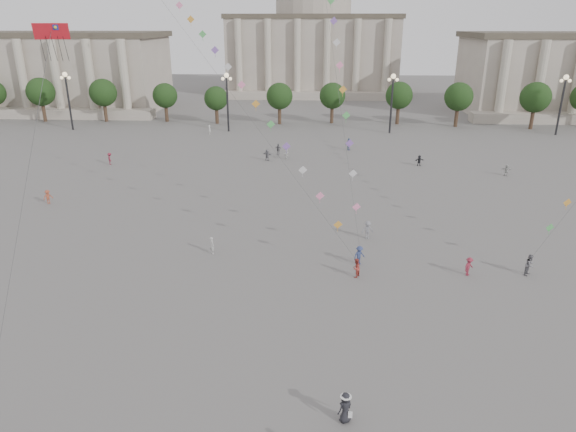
{
  "coord_description": "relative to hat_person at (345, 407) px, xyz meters",
  "views": [
    {
      "loc": [
        1.42,
        -25.03,
        19.35
      ],
      "look_at": [
        -0.62,
        12.0,
        5.25
      ],
      "focal_mm": 32.0,
      "sensor_mm": 36.0,
      "label": 1
    }
  ],
  "objects": [
    {
      "name": "lamp_post_mid_east",
      "position": [
        11.8,
        73.88,
        6.45
      ],
      "size": [
        2.0,
        0.9,
        10.65
      ],
      "color": "#262628",
      "rests_on": "ground"
    },
    {
      "name": "person_crowd_10",
      "position": [
        -21.19,
        70.99,
        -0.06
      ],
      "size": [
        0.66,
        0.73,
        1.68
      ],
      "primitive_type": "imported",
      "rotation": [
        0.0,
        0.0,
        2.11
      ],
      "color": "silver",
      "rests_on": "ground"
    },
    {
      "name": "person_crowd_6",
      "position": [
        3.28,
        24.06,
        -0.02
      ],
      "size": [
        1.22,
        0.81,
        1.76
      ],
      "primitive_type": "imported",
      "rotation": [
        0.0,
        0.0,
        0.14
      ],
      "color": "slate",
      "rests_on": "ground"
    },
    {
      "name": "person_crowd_9",
      "position": [
        13.03,
        50.98,
        -0.14
      ],
      "size": [
        1.48,
        0.83,
        1.52
      ],
      "primitive_type": "imported",
      "rotation": [
        0.0,
        0.0,
        0.29
      ],
      "color": "black",
      "rests_on": "ground"
    },
    {
      "name": "person_crowd_13",
      "position": [
        -10.79,
        19.97,
        -0.12
      ],
      "size": [
        0.6,
        0.68,
        1.55
      ],
      "primitive_type": "imported",
      "rotation": [
        0.0,
        0.0,
        2.09
      ],
      "color": "#B6B6B2",
      "rests_on": "ground"
    },
    {
      "name": "lamp_post_mid_west",
      "position": [
        -18.2,
        73.88,
        6.45
      ],
      "size": [
        2.0,
        0.9,
        10.65
      ],
      "color": "#262628",
      "rests_on": "ground"
    },
    {
      "name": "lamp_post_far_west",
      "position": [
        -48.2,
        73.88,
        6.45
      ],
      "size": [
        2.0,
        0.9,
        10.65
      ],
      "color": "#262628",
      "rests_on": "ground"
    },
    {
      "name": "person_crowd_12",
      "position": [
        -8.94,
        52.7,
        -0.05
      ],
      "size": [
        1.63,
        1.19,
        1.71
      ],
      "primitive_type": "imported",
      "rotation": [
        0.0,
        0.0,
        2.65
      ],
      "color": "slate",
      "rests_on": "ground"
    },
    {
      "name": "kite_flyer_2",
      "position": [
        15.74,
        17.27,
        -0.01
      ],
      "size": [
        1.09,
        1.09,
        1.78
      ],
      "primitive_type": "imported",
      "rotation": [
        0.0,
        0.0,
        0.8
      ],
      "color": "slate",
      "rests_on": "ground"
    },
    {
      "name": "ground",
      "position": [
        -3.2,
        3.88,
        -0.9
      ],
      "size": [
        360.0,
        360.0,
        0.0
      ],
      "primitive_type": "plane",
      "color": "#595754",
      "rests_on": "ground"
    },
    {
      "name": "person_crowd_8",
      "position": [
        10.8,
        16.9,
        -0.11
      ],
      "size": [
        1.14,
        1.13,
        1.57
      ],
      "primitive_type": "imported",
      "rotation": [
        0.0,
        0.0,
        0.77
      ],
      "color": "maroon",
      "rests_on": "ground"
    },
    {
      "name": "person_crowd_2",
      "position": [
        -31.88,
        32.13,
        -0.1
      ],
      "size": [
        1.14,
        1.17,
        1.61
      ],
      "primitive_type": "imported",
      "rotation": [
        0.0,
        0.0,
        0.83
      ],
      "color": "#A1452B",
      "rests_on": "ground"
    },
    {
      "name": "person_crowd_17",
      "position": [
        -31.36,
        49.23,
        -0.05
      ],
      "size": [
        1.09,
        1.27,
        1.71
      ],
      "primitive_type": "imported",
      "rotation": [
        0.0,
        0.0,
        2.08
      ],
      "color": "maroon",
      "rests_on": "ground"
    },
    {
      "name": "hall_central",
      "position": [
        -3.2,
        133.1,
        13.33
      ],
      "size": [
        48.3,
        34.3,
        35.5
      ],
      "color": "#9E9285",
      "rests_on": "ground"
    },
    {
      "name": "person_crowd_16",
      "position": [
        -7.58,
        56.2,
        -0.03
      ],
      "size": [
        1.06,
        0.54,
        1.74
      ],
      "primitive_type": "imported",
      "rotation": [
        0.0,
        0.0,
        6.17
      ],
      "color": "#58575B",
      "rests_on": "ground"
    },
    {
      "name": "tree_row",
      "position": [
        -3.2,
        81.88,
        4.49
      ],
      "size": [
        137.12,
        5.12,
        8.0
      ],
      "color": "#3A2B1D",
      "rests_on": "ground"
    },
    {
      "name": "kite_flyer_1",
      "position": [
        2.08,
        18.46,
        -0.07
      ],
      "size": [
        1.24,
        1.12,
        1.67
      ],
      "primitive_type": "imported",
      "rotation": [
        0.0,
        0.0,
        0.6
      ],
      "color": "navy",
      "rests_on": "ground"
    },
    {
      "name": "dragon_kite",
      "position": [
        -19.2,
        13.39,
        16.93
      ],
      "size": [
        2.33,
        9.09,
        24.2
      ],
      "color": "red",
      "rests_on": "ground"
    },
    {
      "name": "person_crowd_0",
      "position": [
        3.46,
        60.03,
        0.05
      ],
      "size": [
        1.14,
        1.09,
        1.91
      ],
      "primitive_type": "imported",
      "rotation": [
        0.0,
        0.0,
        0.74
      ],
      "color": "#2F4E6B",
      "rests_on": "ground"
    },
    {
      "name": "person_crowd_4",
      "position": [
        -6.13,
        53.7,
        -0.11
      ],
      "size": [
        1.05,
        1.53,
        1.59
      ],
      "primitive_type": "imported",
      "rotation": [
        0.0,
        0.0,
        4.28
      ],
      "color": "silver",
      "rests_on": "ground"
    },
    {
      "name": "hat_person",
      "position": [
        0.0,
        0.0,
        0.0
      ],
      "size": [
        1.0,
        0.97,
        1.73
      ],
      "color": "black",
      "rests_on": "ground"
    },
    {
      "name": "person_crowd_7",
      "position": [
        23.75,
        46.56,
        -0.13
      ],
      "size": [
        1.49,
        0.73,
        1.53
      ],
      "primitive_type": "imported",
      "rotation": [
        0.0,
        0.0,
        2.94
      ],
      "color": "#B6B6B1",
      "rests_on": "ground"
    },
    {
      "name": "lamp_post_far_east",
      "position": [
        41.8,
        73.88,
        6.45
      ],
      "size": [
        2.0,
        0.9,
        10.65
      ],
      "color": "#262628",
      "rests_on": "ground"
    },
    {
      "name": "kite_flyer_0",
      "position": [
        1.65,
        16.12,
        -0.1
      ],
      "size": [
        0.9,
        0.97,
        1.6
      ],
      "primitive_type": "imported",
      "rotation": [
        0.0,
        0.0,
        4.21
      ],
      "color": "#A0342B",
      "rests_on": "ground"
    }
  ]
}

